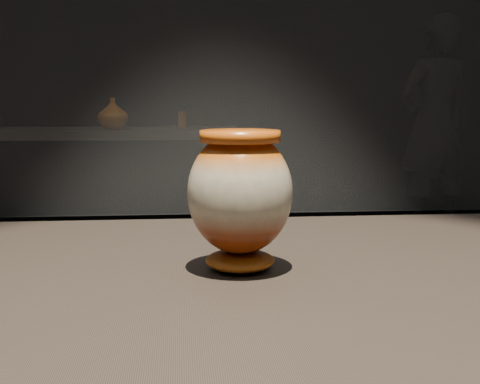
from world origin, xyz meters
name	(u,v)px	position (x,y,z in m)	size (l,w,h in m)	color
main_vase	(240,195)	(0.07, 0.03, 1.00)	(0.18, 0.18, 0.19)	maroon
back_shelf	(82,171)	(-0.62, 3.42, 0.64)	(2.00, 0.60, 0.90)	black
back_vase_mid	(113,114)	(-0.42, 3.37, 1.00)	(0.19, 0.19, 0.19)	maroon
back_vase_right	(182,120)	(0.01, 3.48, 0.95)	(0.06, 0.06, 0.11)	brown
visitor	(434,125)	(2.02, 4.34, 0.86)	(0.63, 0.41, 1.73)	black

